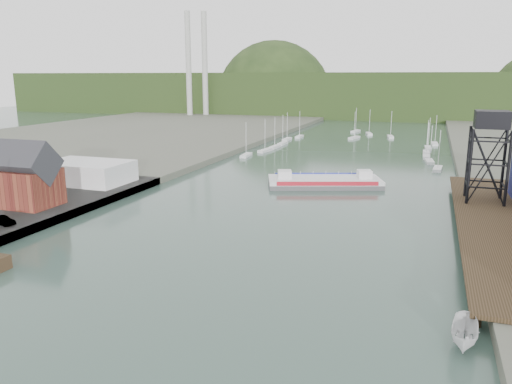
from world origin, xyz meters
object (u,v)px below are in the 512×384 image
Objects in this scene: lift_tower at (491,125)px; harbor_building at (22,180)px; chain_ferry at (324,181)px; motorboat at (465,334)px.

harbor_building is at bearing -160.02° from lift_tower.
chain_ferry is 67.99m from motorboat.
lift_tower is 2.57× the size of motorboat.
lift_tower reaches higher than chain_ferry.
chain_ferry is at bearing 41.62° from harbor_building.
harbor_building is 1.96× the size of motorboat.
lift_tower reaches higher than harbor_building.
harbor_building is at bearing -157.95° from chain_ferry.
lift_tower is 36.84m from chain_ferry.
harbor_building reaches higher than motorboat.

